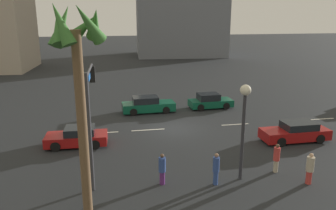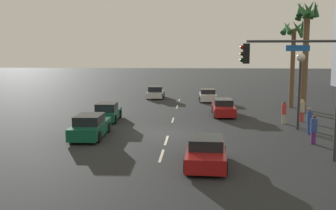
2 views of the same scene
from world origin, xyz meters
name	(u,v)px [view 1 (image 1 of 2)]	position (x,y,z in m)	size (l,w,h in m)	color
ground_plane	(173,128)	(0.00, 0.00, 0.00)	(220.00, 220.00, 0.00)	#232628
lane_stripe_1	(320,119)	(-12.55, 0.00, 0.01)	(2.49, 0.14, 0.01)	silver
lane_stripe_2	(235,124)	(-5.02, 0.00, 0.01)	(2.24, 0.14, 0.01)	silver
lane_stripe_3	(148,130)	(1.97, 0.00, 0.01)	(2.52, 0.14, 0.01)	silver
lane_stripe_4	(101,133)	(5.44, 0.00, 0.01)	(2.48, 0.14, 0.01)	silver
car_0	(210,101)	(-4.52, -5.03, 0.63)	(4.06, 1.92, 1.39)	#0F5138
car_1	(148,105)	(1.36, -4.75, 0.66)	(4.69, 1.93, 1.43)	#0F5138
car_2	(296,132)	(-7.80, 4.08, 0.63)	(4.67, 1.84, 1.34)	maroon
car_3	(77,137)	(6.98, 2.18, 0.60)	(4.08, 2.00, 1.29)	maroon
traffic_signal	(90,104)	(5.78, 6.80, 4.04)	(0.40, 4.71, 5.95)	#38383D
streetlamp	(244,113)	(-1.88, 8.66, 3.69)	(0.56, 0.56, 5.16)	#2D2D33
pedestrian_0	(277,157)	(-4.14, 8.23, 0.87)	(0.49, 0.49, 1.66)	#B2A58C
pedestrian_1	(310,168)	(-5.16, 9.80, 0.88)	(0.55, 0.55, 1.70)	#BF3833
pedestrian_2	(216,168)	(-0.39, 8.98, 0.91)	(0.34, 0.34, 1.73)	#2D478C
pedestrian_3	(162,168)	(2.32, 8.43, 0.88)	(0.50, 0.50, 1.69)	#59266B
palm_tree_3	(77,61)	(5.99, 10.54, 6.80)	(2.48, 2.58, 9.05)	brown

